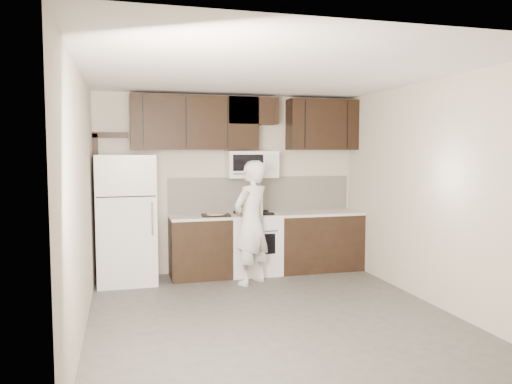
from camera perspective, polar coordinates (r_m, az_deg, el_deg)
name	(u,v)px	position (r m, az deg, el deg)	size (l,w,h in m)	color
floor	(272,316)	(5.80, 1.80, -13.94)	(4.50, 4.50, 0.00)	#4A4845
back_wall	(230,184)	(7.69, -3.04, 0.96)	(4.00, 4.00, 0.00)	beige
ceiling	(272,73)	(5.56, 1.87, 13.47)	(4.50, 4.50, 0.00)	white
counter_run	(273,243)	(7.65, 1.92, -5.81)	(2.95, 0.64, 0.91)	black
stove	(254,243)	(7.57, -0.28, -5.89)	(0.76, 0.66, 0.94)	white
backsplash	(261,194)	(7.81, 0.57, -0.23)	(2.90, 0.02, 0.54)	silver
upper_cabinets	(245,122)	(7.56, -1.24, 7.97)	(3.48, 0.35, 0.78)	black
microwave	(252,164)	(7.56, -0.52, 3.17)	(0.76, 0.42, 0.40)	white
refrigerator	(127,219)	(7.21, -14.57, -3.04)	(0.80, 0.76, 1.80)	white
door_trim	(99,193)	(7.50, -17.47, -0.13)	(0.50, 0.08, 2.12)	black
saucepan	(244,211)	(7.31, -1.34, -2.21)	(0.28, 0.16, 0.16)	silver
baking_tray	(216,215)	(7.28, -4.59, -2.66)	(0.41, 0.31, 0.02)	black
pizza	(216,214)	(7.28, -4.60, -2.50)	(0.28, 0.28, 0.02)	beige
person	(251,223)	(6.92, -0.53, -3.52)	(0.63, 0.41, 1.72)	silver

